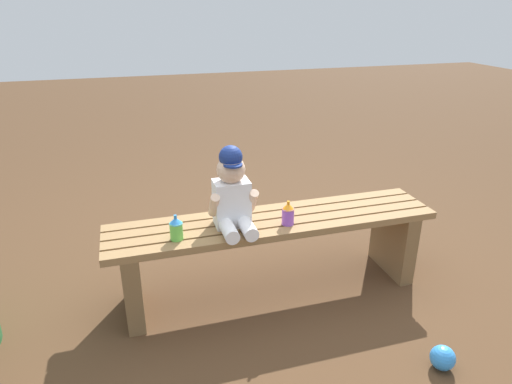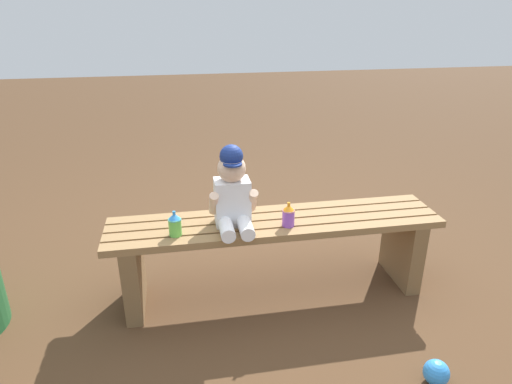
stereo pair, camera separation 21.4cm
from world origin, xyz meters
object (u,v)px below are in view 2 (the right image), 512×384
Objects in this scene: park_bench at (275,243)px; sippy_cup_left at (175,224)px; sippy_cup_right at (288,215)px; toy_ball at (436,373)px; child_figure at (233,192)px.

park_bench is 0.54m from sippy_cup_left.
toy_ball is (0.47, -0.67, -0.44)m from sippy_cup_right.
sippy_cup_right is (0.05, -0.08, 0.19)m from park_bench.
toy_ball is at bearing -44.65° from child_figure.
park_bench is 0.21m from sippy_cup_right.
sippy_cup_right is at bearing 124.98° from toy_ball.
toy_ball is at bearing -55.36° from park_bench.
sippy_cup_left is 0.55m from sippy_cup_right.
child_figure is 0.29m from sippy_cup_right.
park_bench is at bearing 124.64° from toy_ball.
sippy_cup_left is at bearing -169.01° from child_figure.
park_bench is at bearing 8.81° from sippy_cup_left.
sippy_cup_left reaches higher than park_bench.
child_figure reaches higher than toy_ball.
sippy_cup_left is 1.00× the size of sippy_cup_right.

